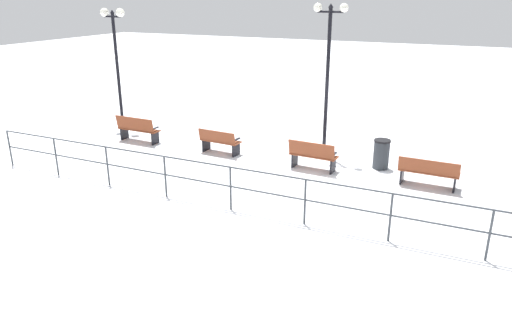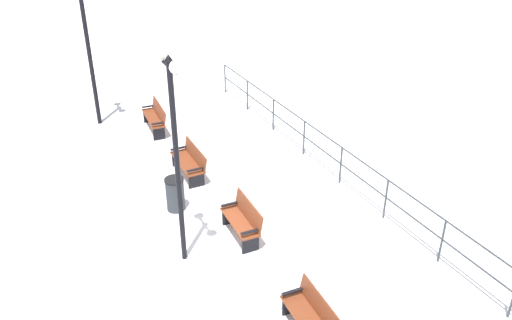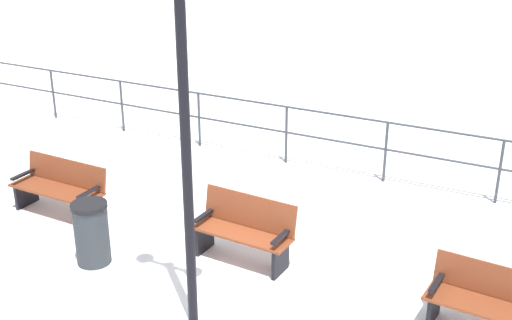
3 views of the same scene
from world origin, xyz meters
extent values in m
plane|color=white|center=(0.00, 0.00, 0.00)|extent=(80.00, 80.00, 0.00)
cube|color=brown|center=(-0.04, -3.26, 0.43)|extent=(0.55, 1.59, 0.04)
cube|color=brown|center=(-0.30, -3.26, 0.64)|extent=(0.14, 1.58, 0.40)
cube|color=black|center=(-0.06, -3.95, 0.21)|extent=(0.46, 0.06, 0.43)
cube|color=black|center=(-0.02, -2.57, 0.21)|extent=(0.46, 0.06, 0.43)
cube|color=black|center=(-0.04, -3.95, 0.55)|extent=(0.46, 0.08, 0.04)
cube|color=black|center=(0.00, -2.57, 0.55)|extent=(0.46, 0.08, 0.04)
cube|color=brown|center=(-0.09, 0.00, 0.44)|extent=(0.53, 1.45, 0.04)
cube|color=brown|center=(-0.32, 0.01, 0.69)|extent=(0.19, 1.43, 0.46)
cube|color=black|center=(-0.12, -0.61, 0.22)|extent=(0.41, 0.07, 0.44)
cube|color=black|center=(-0.06, 0.61, 0.22)|extent=(0.41, 0.07, 0.44)
cube|color=black|center=(-0.10, -0.61, 0.56)|extent=(0.41, 0.09, 0.04)
cube|color=black|center=(-0.04, 0.61, 0.56)|extent=(0.41, 0.09, 0.04)
cube|color=brown|center=(0.11, 3.26, 0.42)|extent=(0.57, 1.39, 0.04)
cube|color=brown|center=(-0.13, 3.28, 0.63)|extent=(0.20, 1.37, 0.39)
cube|color=black|center=(0.07, 2.68, 0.21)|extent=(0.43, 0.08, 0.42)
cube|color=black|center=(0.09, 2.68, 0.54)|extent=(0.43, 0.10, 0.04)
cylinder|color=black|center=(1.35, 0.12, 2.30)|extent=(0.12, 0.12, 4.61)
cylinder|color=#383D42|center=(-3.62, -6.63, 0.55)|extent=(0.05, 0.05, 1.10)
cylinder|color=#383D42|center=(-3.62, -4.74, 0.55)|extent=(0.05, 0.05, 1.10)
cylinder|color=#383D42|center=(-3.62, -2.84, 0.55)|extent=(0.05, 0.05, 1.10)
cylinder|color=#383D42|center=(-3.62, -0.95, 0.55)|extent=(0.05, 0.05, 1.10)
cylinder|color=#383D42|center=(-3.62, 0.95, 0.55)|extent=(0.05, 0.05, 1.10)
cylinder|color=#383D42|center=(-3.62, 2.84, 0.55)|extent=(0.05, 0.05, 1.10)
cylinder|color=#383D42|center=(-3.62, 0.00, 1.10)|extent=(0.04, 17.05, 0.04)
cylinder|color=#383D42|center=(-3.62, 0.00, 0.60)|extent=(0.04, 17.05, 0.04)
cylinder|color=#2D3338|center=(0.84, -1.81, 0.42)|extent=(0.47, 0.47, 0.84)
cylinder|color=black|center=(0.84, -1.81, 0.87)|extent=(0.49, 0.49, 0.06)
camera|label=1|loc=(-13.04, -4.06, 5.01)|focal=33.50mm
camera|label=2|loc=(4.35, 9.36, 7.82)|focal=37.96mm
camera|label=3|loc=(6.90, 3.80, 4.82)|focal=46.52mm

